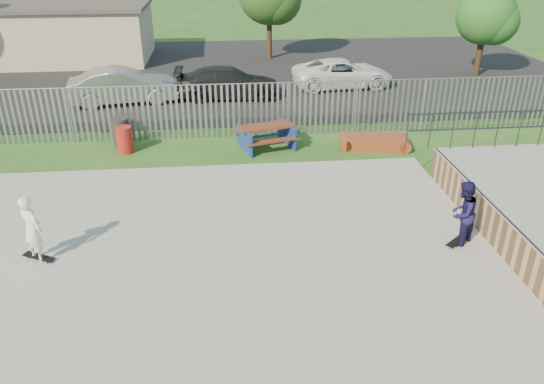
{
  "coord_description": "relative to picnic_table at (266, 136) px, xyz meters",
  "views": [
    {
      "loc": [
        1.2,
        -9.74,
        6.96
      ],
      "look_at": [
        2.35,
        2.0,
        1.1
      ],
      "focal_mm": 35.0,
      "sensor_mm": 36.0,
      "label": 1
    }
  ],
  "objects": [
    {
      "name": "ground",
      "position": [
        -2.7,
        -7.78,
        -0.41
      ],
      "size": [
        120.0,
        120.0,
        0.0
      ],
      "primitive_type": "plane",
      "color": "#2B561D",
      "rests_on": "ground"
    },
    {
      "name": "concrete_slab",
      "position": [
        -2.7,
        -7.78,
        -0.34
      ],
      "size": [
        15.0,
        12.0,
        0.15
      ],
      "primitive_type": "cube",
      "color": "gray",
      "rests_on": "ground"
    },
    {
      "name": "fence",
      "position": [
        -1.7,
        -3.19,
        0.59
      ],
      "size": [
        26.04,
        16.02,
        2.0
      ],
      "color": "gray",
      "rests_on": "ground"
    },
    {
      "name": "picnic_table",
      "position": [
        0.0,
        0.0,
        0.0
      ],
      "size": [
        2.29,
        2.06,
        0.81
      ],
      "rotation": [
        0.0,
        0.0,
        0.28
      ],
      "color": "#5F2A1B",
      "rests_on": "ground"
    },
    {
      "name": "funbox",
      "position": [
        3.82,
        -0.4,
        -0.21
      ],
      "size": [
        2.18,
        1.35,
        0.41
      ],
      "rotation": [
        0.0,
        0.0,
        -0.17
      ],
      "color": "brown",
      "rests_on": "ground"
    },
    {
      "name": "trash_bin_red",
      "position": [
        -4.89,
        0.02,
        0.05
      ],
      "size": [
        0.55,
        0.55,
        0.92
      ],
      "primitive_type": "cylinder",
      "color": "#A9201A",
      "rests_on": "ground"
    },
    {
      "name": "trash_bin_grey",
      "position": [
        -5.1,
        0.69,
        0.1
      ],
      "size": [
        0.61,
        0.61,
        1.02
      ],
      "primitive_type": "cylinder",
      "color": "#2A292C",
      "rests_on": "ground"
    },
    {
      "name": "parking_lot",
      "position": [
        -2.7,
        11.22,
        -0.4
      ],
      "size": [
        40.0,
        18.0,
        0.02
      ],
      "primitive_type": "cube",
      "color": "black",
      "rests_on": "ground"
    },
    {
      "name": "car_silver",
      "position": [
        -5.77,
        5.93,
        0.37
      ],
      "size": [
        4.86,
        2.36,
        1.54
      ],
      "primitive_type": "imported",
      "rotation": [
        0.0,
        0.0,
        1.73
      ],
      "color": "silver",
      "rests_on": "parking_lot"
    },
    {
      "name": "car_dark",
      "position": [
        -1.16,
        6.31,
        0.3
      ],
      "size": [
        4.81,
        2.04,
        1.39
      ],
      "primitive_type": "imported",
      "rotation": [
        0.0,
        0.0,
        1.55
      ],
      "color": "black",
      "rests_on": "parking_lot"
    },
    {
      "name": "car_white",
      "position": [
        4.41,
        7.62,
        0.28
      ],
      "size": [
        5.0,
        2.59,
        1.35
      ],
      "primitive_type": "imported",
      "rotation": [
        0.0,
        0.0,
        1.65
      ],
      "color": "white",
      "rests_on": "parking_lot"
    },
    {
      "name": "building",
      "position": [
        -10.7,
        15.22,
        1.2
      ],
      "size": [
        10.4,
        6.4,
        3.2
      ],
      "color": "beige",
      "rests_on": "ground"
    },
    {
      "name": "tree_right",
      "position": [
        11.97,
        9.21,
        2.65
      ],
      "size": [
        2.95,
        2.95,
        4.56
      ],
      "color": "#382916",
      "rests_on": "ground"
    },
    {
      "name": "skateboard_a",
      "position": [
        4.04,
        -7.06,
        -0.23
      ],
      "size": [
        0.75,
        0.66,
        0.08
      ],
      "rotation": [
        0.0,
        0.0,
        0.68
      ],
      "color": "black",
      "rests_on": "concrete_slab"
    },
    {
      "name": "skateboard_b",
      "position": [
        -5.85,
        -6.81,
        -0.23
      ],
      "size": [
        0.8,
        0.55,
        0.08
      ],
      "rotation": [
        0.0,
        0.0,
        -0.48
      ],
      "color": "black",
      "rests_on": "concrete_slab"
    },
    {
      "name": "skater_navy",
      "position": [
        4.04,
        -7.06,
        0.55
      ],
      "size": [
        1.0,
        0.97,
        1.62
      ],
      "primitive_type": "imported",
      "rotation": [
        0.0,
        0.0,
        3.82
      ],
      "color": "#171541",
      "rests_on": "concrete_slab"
    },
    {
      "name": "skater_white",
      "position": [
        -5.85,
        -6.81,
        0.55
      ],
      "size": [
        0.7,
        0.67,
        1.62
      ],
      "primitive_type": "imported",
      "rotation": [
        0.0,
        0.0,
        2.49
      ],
      "color": "white",
      "rests_on": "concrete_slab"
    }
  ]
}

